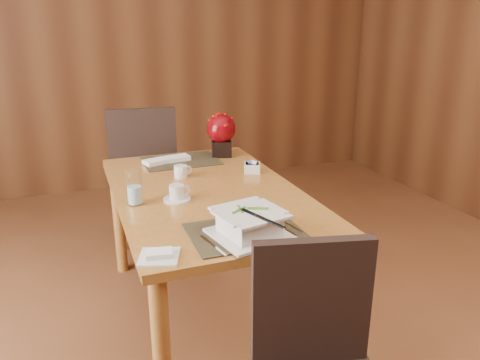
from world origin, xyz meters
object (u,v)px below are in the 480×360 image
object	(u,v)px
bread_plate	(159,257)
soup_setting	(250,224)
dining_table	(207,207)
coffee_cup	(177,194)
far_chair	(143,168)
creamer_jug	(181,171)
berry_decor	(221,133)
sugar_caddy	(252,168)
water_glass	(134,188)

from	to	relation	value
bread_plate	soup_setting	bearing A→B (deg)	7.57
dining_table	soup_setting	xyz separation A→B (m)	(0.00, -0.60, 0.15)
dining_table	bread_plate	distance (m)	0.75
coffee_cup	far_chair	bearing A→B (deg)	89.07
creamer_jug	bread_plate	bearing A→B (deg)	-111.83
creamer_jug	bread_plate	distance (m)	0.93
berry_decor	bread_plate	bearing A→B (deg)	-117.68
creamer_jug	berry_decor	distance (m)	0.50
dining_table	far_chair	world-z (taller)	far_chair
creamer_jug	sugar_caddy	bearing A→B (deg)	-10.40
sugar_caddy	soup_setting	bearing A→B (deg)	-112.58
soup_setting	berry_decor	world-z (taller)	berry_decor
coffee_cup	sugar_caddy	world-z (taller)	coffee_cup
creamer_jug	sugar_caddy	distance (m)	0.41
soup_setting	creamer_jug	distance (m)	0.84
water_glass	bread_plate	bearing A→B (deg)	-90.00
soup_setting	far_chair	world-z (taller)	far_chair
soup_setting	water_glass	size ratio (longest dim) A/B	1.97
water_glass	sugar_caddy	world-z (taller)	water_glass
far_chair	creamer_jug	bearing A→B (deg)	101.45
creamer_jug	far_chair	distance (m)	0.85
creamer_jug	dining_table	bearing A→B (deg)	-76.17
dining_table	water_glass	size ratio (longest dim) A/B	9.13
soup_setting	creamer_jug	world-z (taller)	soup_setting
dining_table	soup_setting	world-z (taller)	soup_setting
dining_table	bread_plate	xyz separation A→B (m)	(-0.37, -0.64, 0.10)
coffee_cup	sugar_caddy	xyz separation A→B (m)	(0.50, 0.29, -0.01)
bread_plate	water_glass	bearing A→B (deg)	90.00
soup_setting	creamer_jug	size ratio (longest dim) A/B	3.47
water_glass	sugar_caddy	xyz separation A→B (m)	(0.70, 0.27, -0.06)
coffee_cup	creamer_jug	bearing A→B (deg)	73.35
coffee_cup	water_glass	distance (m)	0.20
creamer_jug	berry_decor	world-z (taller)	berry_decor
soup_setting	bread_plate	size ratio (longest dim) A/B	2.29
sugar_caddy	berry_decor	xyz separation A→B (m)	(-0.05, 0.39, 0.12)
water_glass	sugar_caddy	size ratio (longest dim) A/B	1.85
coffee_cup	water_glass	bearing A→B (deg)	175.70
soup_setting	berry_decor	bearing A→B (deg)	65.27
sugar_caddy	berry_decor	world-z (taller)	berry_decor
water_glass	bread_plate	size ratio (longest dim) A/B	1.16
coffee_cup	berry_decor	world-z (taller)	berry_decor
soup_setting	sugar_caddy	size ratio (longest dim) A/B	3.65
berry_decor	bread_plate	xyz separation A→B (m)	(-0.64, -1.23, -0.15)
dining_table	sugar_caddy	xyz separation A→B (m)	(0.33, 0.19, 0.12)
dining_table	far_chair	distance (m)	1.08
soup_setting	water_glass	distance (m)	0.64
sugar_caddy	berry_decor	size ratio (longest dim) A/B	0.33
soup_setting	berry_decor	xyz separation A→B (m)	(0.27, 1.18, 0.10)
sugar_caddy	bread_plate	bearing A→B (deg)	-129.83
dining_table	creamer_jug	xyz separation A→B (m)	(-0.08, 0.24, 0.13)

